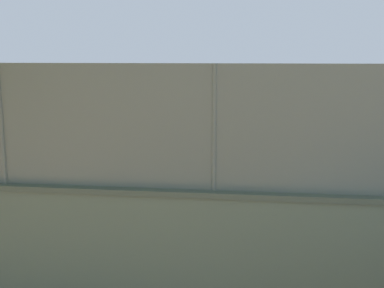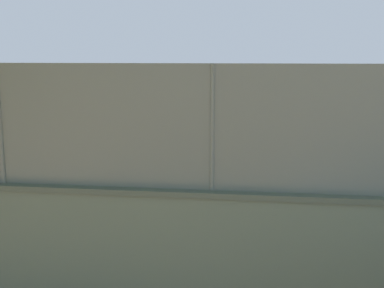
# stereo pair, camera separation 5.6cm
# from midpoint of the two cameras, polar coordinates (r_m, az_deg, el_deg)

# --- Properties ---
(ground_plane) EXTENTS (260.00, 260.00, 0.00)m
(ground_plane) POSITION_cam_midpoint_polar(r_m,az_deg,el_deg) (17.77, 3.04, -1.05)
(ground_plane) COLOR tan
(perimeter_wall) EXTENTS (22.08, 0.45, 1.67)m
(perimeter_wall) POSITION_cam_midpoint_polar(r_m,az_deg,el_deg) (7.19, 15.16, -12.00)
(perimeter_wall) COLOR slate
(perimeter_wall) RESTS_ON ground_plane
(fence_panel_on_wall) EXTENTS (21.70, 0.15, 1.76)m
(fence_panel_on_wall) POSITION_cam_midpoint_polar(r_m,az_deg,el_deg) (6.73, 15.85, 1.55)
(fence_panel_on_wall) COLOR slate
(fence_panel_on_wall) RESTS_ON perimeter_wall
(player_baseline_waiting) EXTENTS (0.73, 1.24, 1.55)m
(player_baseline_waiting) POSITION_cam_midpoint_polar(r_m,az_deg,el_deg) (14.66, 11.33, -0.09)
(player_baseline_waiting) COLOR #B2B2B2
(player_baseline_waiting) RESTS_ON ground_plane
(player_crossing_court) EXTENTS (0.70, 0.78, 1.48)m
(player_crossing_court) POSITION_cam_midpoint_polar(r_m,az_deg,el_deg) (20.31, -10.82, 2.69)
(player_crossing_court) COLOR black
(player_crossing_court) RESTS_ON ground_plane
(sports_ball) EXTENTS (0.11, 0.11, 0.11)m
(sports_ball) POSITION_cam_midpoint_polar(r_m,az_deg,el_deg) (13.05, 5.09, -5.07)
(sports_ball) COLOR #3399D8
(sports_ball) RESTS_ON ground_plane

